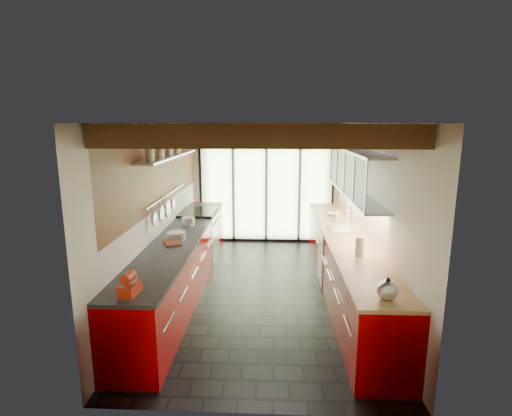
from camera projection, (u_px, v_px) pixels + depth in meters
The scene contains 18 objects.
ground at pixel (263, 290), 6.33m from camera, with size 5.50×5.50×0.00m, color black.
room_shell at pixel (263, 187), 5.98m from camera, with size 5.50×5.50×5.50m.
ceiling_beams at pixel (264, 132), 6.19m from camera, with size 3.14×5.06×4.90m.
glass_door at pixel (266, 167), 8.61m from camera, with size 2.95×0.10×2.90m.
left_counter at pixel (182, 261), 6.29m from camera, with size 0.68×5.00×0.92m.
range_stove at pixel (199, 236), 7.70m from camera, with size 0.66×0.90×0.97m.
right_counter at pixel (345, 264), 6.18m from camera, with size 0.68×5.00×0.92m.
sink_assembly at pixel (343, 226), 6.46m from camera, with size 0.45×0.52×0.43m.
upper_cabinets_right at pixel (356, 172), 6.18m from camera, with size 0.34×3.00×3.00m.
left_wall_fixtures at pixel (168, 171), 6.14m from camera, with size 0.28×2.60×0.96m.
stand_mixer at pixel (130, 285), 3.98m from camera, with size 0.18×0.28×0.24m.
pot_large at pixel (188, 221), 6.69m from camera, with size 0.21×0.21×0.13m, color silver.
pot_small at pixel (176, 236), 5.88m from camera, with size 0.28×0.28×0.11m, color silver.
cutting_board at pixel (172, 243), 5.65m from camera, with size 0.22×0.30×0.03m, color brown.
kettle at pixel (388, 289), 3.86m from camera, with size 0.26×0.28×0.24m.
paper_towel at pixel (360, 246), 5.13m from camera, with size 0.14×0.14×0.30m.
soap_bottle at pixel (337, 215), 6.99m from camera, with size 0.08×0.09×0.19m, color silver.
bowl at pixel (333, 214), 7.37m from camera, with size 0.24×0.24×0.06m, color silver.
Camera 1 is at (0.15, -5.92, 2.60)m, focal length 28.00 mm.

